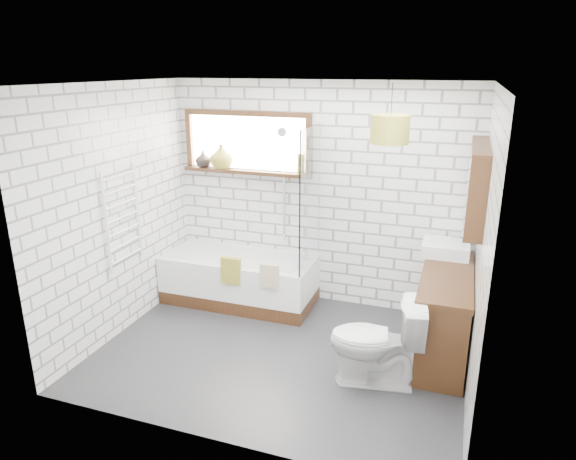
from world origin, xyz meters
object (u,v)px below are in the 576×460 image
(vanity, at_px, (445,313))
(pendant, at_px, (390,129))
(bathtub, at_px, (240,279))
(toilet, at_px, (376,341))
(basin, at_px, (446,249))

(vanity, bearing_deg, pendant, 176.74)
(vanity, height_order, pendant, pendant)
(bathtub, distance_m, toilet, 2.09)
(bathtub, relative_size, toilet, 2.15)
(bathtub, height_order, pendant, pendant)
(bathtub, height_order, basin, basin)
(bathtub, bearing_deg, toilet, -32.03)
(bathtub, height_order, toilet, toilet)
(toilet, bearing_deg, bathtub, -131.59)
(vanity, relative_size, toilet, 1.78)
(vanity, distance_m, pendant, 1.81)
(vanity, xyz_separation_m, toilet, (-0.53, -0.72, -0.01))
(basin, height_order, pendant, pendant)
(toilet, distance_m, pendant, 1.86)
(vanity, height_order, basin, basin)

